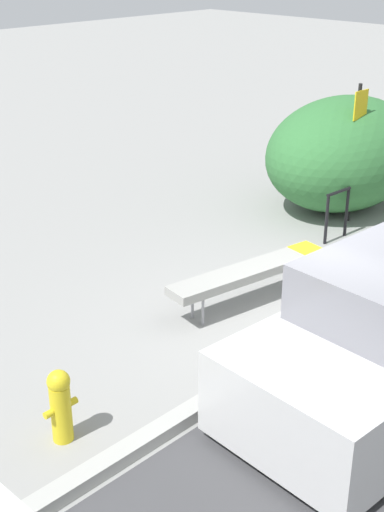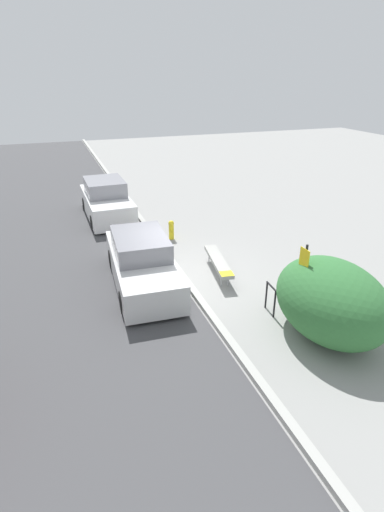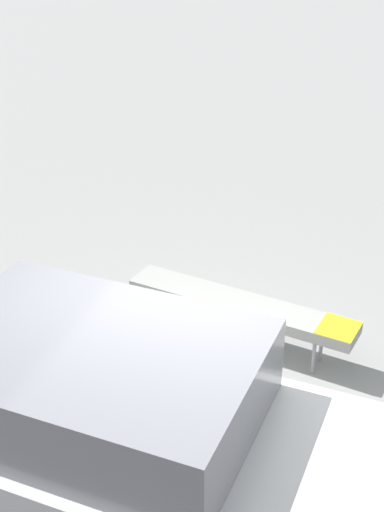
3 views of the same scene
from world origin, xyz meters
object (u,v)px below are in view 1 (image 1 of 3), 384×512
bike_rack (337,210)px  sign_post (356,141)px  bench (250,271)px  fire_hydrant (60,404)px

bike_rack → sign_post: size_ratio=0.36×
bike_rack → sign_post: 1.26m
bike_rack → sign_post: bearing=19.8°
bench → bike_rack: (2.58, 0.42, 0.05)m
bench → sign_post: bearing=21.1°
fire_hydrant → bike_rack: bearing=9.1°
sign_post → fire_hydrant: (-6.82, -1.26, -0.98)m
bench → bike_rack: bike_rack is taller
bike_rack → sign_post: (0.85, 0.31, 0.88)m
bike_rack → fire_hydrant: bearing=-170.9°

